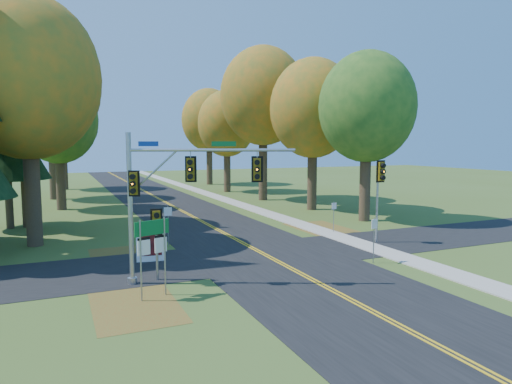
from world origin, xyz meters
name	(u,v)px	position (x,y,z in m)	size (l,w,h in m)	color
ground	(281,264)	(0.00, 0.00, 0.00)	(160.00, 160.00, 0.00)	#41561E
road_main	(281,263)	(0.00, 0.00, 0.01)	(8.00, 160.00, 0.02)	black
road_cross	(264,254)	(0.00, 2.00, 0.01)	(60.00, 6.00, 0.02)	black
centerline_left	(279,263)	(-0.10, 0.00, 0.03)	(0.10, 160.00, 0.01)	gold
centerline_right	(283,263)	(0.10, 0.00, 0.03)	(0.10, 160.00, 0.01)	gold
sidewalk_east	(383,251)	(6.20, 0.00, 0.03)	(1.60, 160.00, 0.06)	#9E998E
leaf_patch_w_near	(133,258)	(-6.50, 4.00, 0.01)	(4.00, 6.00, 0.00)	brown
leaf_patch_e	(331,231)	(6.80, 6.00, 0.01)	(3.50, 8.00, 0.00)	brown
leaf_patch_w_far	(135,305)	(-7.50, -3.00, 0.01)	(3.00, 5.00, 0.00)	brown
tree_w_a	(28,78)	(-11.13, 9.38, 9.49)	(8.00, 8.00, 14.15)	#38281C
tree_e_a	(367,108)	(11.57, 8.77, 8.53)	(7.20, 7.20, 12.73)	#38281C
tree_w_b	(23,78)	(-11.72, 16.29, 10.37)	(8.60, 8.60, 15.38)	#38281C
tree_e_b	(313,109)	(10.97, 15.58, 8.90)	(7.60, 7.60, 13.33)	#38281C
tree_w_c	(59,120)	(-9.54, 24.47, 7.94)	(6.80, 6.80, 11.91)	#38281C
tree_e_c	(263,97)	(9.88, 23.69, 10.66)	(8.80, 8.80, 15.79)	#38281C
tree_w_d	(51,106)	(-10.13, 33.18, 9.78)	(8.20, 8.20, 14.56)	#38281C
tree_e_d	(227,124)	(9.26, 32.87, 8.24)	(7.00, 7.00, 12.32)	#38281C
tree_w_e	(62,110)	(-8.92, 44.09, 10.07)	(8.40, 8.40, 14.97)	#38281C
tree_e_e	(209,120)	(10.47, 43.58, 9.19)	(7.80, 7.80, 13.74)	#38281C
pine_c	(2,86)	(-13.00, 16.00, 9.69)	(5.60, 5.60, 20.56)	#38281C
traffic_mast	(171,188)	(-5.64, -1.13, 4.06)	(6.38, 3.07, 6.32)	#9C9EA5
east_signal_pole	(380,181)	(7.35, 1.84, 3.72)	(0.57, 0.65, 4.90)	#95979D
ped_signal_pole	(157,227)	(-6.14, -0.45, 2.33)	(0.50, 0.57, 3.14)	gray
route_sign_cluster	(152,242)	(-6.71, -2.48, 2.16)	(1.37, 0.50, 3.07)	gray
info_kiosk	(151,243)	(-5.77, 2.99, 0.96)	(1.40, 0.38, 1.92)	white
reg_sign_e_north	(334,212)	(6.73, 5.64, 1.40)	(0.39, 0.09, 2.05)	gray
reg_sign_e_south	(374,232)	(4.20, -1.72, 1.55)	(0.43, 0.13, 2.27)	gray
reg_sign_w	(168,219)	(-4.20, 5.99, 1.60)	(0.45, 0.11, 2.34)	gray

